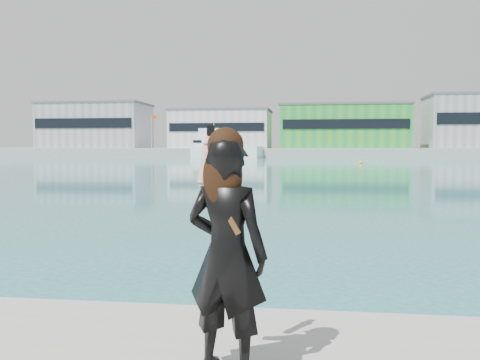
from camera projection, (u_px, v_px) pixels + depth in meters
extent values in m
cube|color=#9E9E99|center=(310.00, 152.00, 133.03)|extent=(320.00, 40.00, 2.00)
cube|color=gray|center=(96.00, 127.00, 138.15)|extent=(26.00, 16.00, 11.00)
cube|color=black|center=(83.00, 123.00, 130.11)|extent=(24.70, 0.20, 2.42)
cube|color=#59595B|center=(96.00, 104.00, 137.79)|extent=(26.52, 16.32, 0.50)
cube|color=silver|center=(222.00, 130.00, 133.71)|extent=(24.00, 15.00, 9.00)
cube|color=black|center=(216.00, 127.00, 126.17)|extent=(22.80, 0.20, 1.98)
cube|color=#59595B|center=(222.00, 111.00, 133.41)|extent=(24.48, 15.30, 0.50)
cube|color=green|center=(343.00, 127.00, 129.58)|extent=(30.00, 16.00, 10.00)
cube|color=black|center=(345.00, 124.00, 121.54)|extent=(28.50, 0.20, 2.20)
cube|color=#59595B|center=(344.00, 106.00, 129.25)|extent=(30.60, 16.32, 0.50)
cylinder|color=silver|center=(151.00, 131.00, 129.01)|extent=(0.16, 0.16, 8.00)
cube|color=#E83B0D|center=(154.00, 117.00, 128.71)|extent=(1.20, 0.04, 0.80)
cylinder|color=silver|center=(408.00, 130.00, 120.81)|extent=(0.16, 0.16, 8.00)
cube|color=#E83B0D|center=(411.00, 115.00, 120.52)|extent=(1.20, 0.04, 0.80)
cube|color=white|center=(222.00, 152.00, 116.67)|extent=(18.54, 9.08, 2.38)
cube|color=white|center=(218.00, 141.00, 116.89)|extent=(10.64, 6.42, 2.18)
cube|color=white|center=(214.00, 132.00, 117.13)|extent=(6.59, 4.70, 1.79)
cube|color=black|center=(218.00, 141.00, 116.89)|extent=(10.85, 6.56, 0.60)
cylinder|color=silver|center=(214.00, 124.00, 117.02)|extent=(0.16, 0.16, 1.99)
sphere|color=yellow|center=(361.00, 164.00, 74.68)|extent=(0.50, 0.50, 0.50)
sphere|color=yellow|center=(216.00, 159.00, 104.30)|extent=(0.50, 0.50, 0.50)
imported|color=black|center=(227.00, 255.00, 3.89)|extent=(0.71, 0.57, 1.71)
sphere|color=black|center=(225.00, 145.00, 3.82)|extent=(0.26, 0.26, 0.26)
ellipsoid|color=black|center=(223.00, 176.00, 3.79)|extent=(0.29, 0.15, 0.46)
cylinder|color=tan|center=(206.00, 161.00, 4.03)|extent=(0.13, 0.21, 0.37)
cylinder|color=white|center=(208.00, 141.00, 4.05)|extent=(0.10, 0.10, 0.03)
cube|color=black|center=(211.00, 134.00, 4.09)|extent=(0.06, 0.03, 0.13)
cube|color=#4C2D14|center=(225.00, 210.00, 3.78)|extent=(0.23, 0.08, 0.35)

